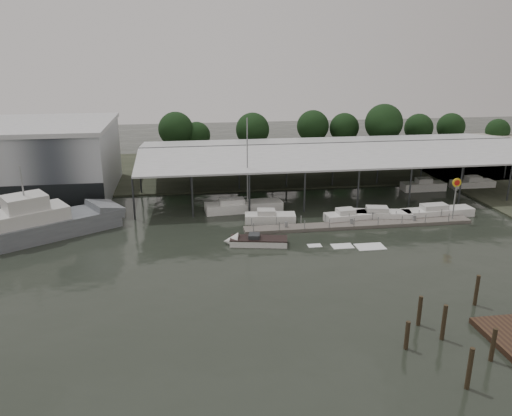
{
  "coord_description": "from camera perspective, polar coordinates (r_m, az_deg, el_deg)",
  "views": [
    {
      "loc": [
        -5.57,
        -44.2,
        20.59
      ],
      "look_at": [
        2.59,
        11.29,
        2.5
      ],
      "focal_mm": 35.0,
      "sensor_mm": 36.0,
      "label": 1
    }
  ],
  "objects": [
    {
      "name": "floating_dock",
      "position": [
        61.45,
        11.71,
        -1.89
      ],
      "size": [
        28.0,
        2.0,
        1.4
      ],
      "color": "#615D56",
      "rests_on": "ground"
    },
    {
      "name": "moored_cruiser_0",
      "position": [
        61.55,
        1.56,
        -1.07
      ],
      "size": [
        6.43,
        2.96,
        1.7
      ],
      "rotation": [
        0.0,
        0.0,
        -0.13
      ],
      "color": "white",
      "rests_on": "ground"
    },
    {
      "name": "shell_fuel_sign",
      "position": [
        65.39,
        21.86,
        1.8
      ],
      "size": [
        1.1,
        0.18,
        5.55
      ],
      "color": "gray",
      "rests_on": "ground"
    },
    {
      "name": "horizon_tree_line",
      "position": [
        97.19,
        8.45,
        9.06
      ],
      "size": [
        69.45,
        10.4,
        10.61
      ],
      "color": "black",
      "rests_on": "ground"
    },
    {
      "name": "moored_cruiser_2",
      "position": [
        64.47,
        13.97,
        -0.72
      ],
      "size": [
        7.83,
        3.74,
        1.7
      ],
      "rotation": [
        0.0,
        0.0,
        -0.21
      ],
      "color": "white",
      "rests_on": "ground"
    },
    {
      "name": "grey_trawler",
      "position": [
        61.38,
        -23.5,
        -1.71
      ],
      "size": [
        18.3,
        13.76,
        8.84
      ],
      "rotation": [
        0.0,
        0.0,
        0.55
      ],
      "color": "slate",
      "rests_on": "ground"
    },
    {
      "name": "mooring_pilings",
      "position": [
        39.91,
        21.49,
        -12.88
      ],
      "size": [
        8.77,
        10.23,
        3.55
      ],
      "color": "#352A1A",
      "rests_on": "ground"
    },
    {
      "name": "ground",
      "position": [
        49.08,
        -1.08,
        -6.93
      ],
      "size": [
        200.0,
        200.0,
        0.0
      ],
      "primitive_type": "plane",
      "color": "black",
      "rests_on": "ground"
    },
    {
      "name": "covered_boat_shed",
      "position": [
        77.02,
        8.9,
        6.84
      ],
      "size": [
        58.24,
        24.0,
        6.96
      ],
      "color": "silver",
      "rests_on": "ground"
    },
    {
      "name": "white_sailboat",
      "position": [
        65.7,
        -1.56,
        0.19
      ],
      "size": [
        10.32,
        3.45,
        12.42
      ],
      "rotation": [
        0.0,
        0.0,
        0.08
      ],
      "color": "white",
      "rests_on": "ground"
    },
    {
      "name": "storage_warehouse",
      "position": [
        78.96,
        -24.79,
        5.05
      ],
      "size": [
        24.5,
        20.5,
        10.5
      ],
      "color": "#AAAFB5",
      "rests_on": "ground"
    },
    {
      "name": "moored_cruiser_1",
      "position": [
        62.87,
        10.55,
        -0.97
      ],
      "size": [
        6.3,
        2.85,
        1.7
      ],
      "rotation": [
        0.0,
        0.0,
        0.11
      ],
      "color": "white",
      "rests_on": "ground"
    },
    {
      "name": "land_strip_far",
      "position": [
        88.78,
        -4.56,
        4.47
      ],
      "size": [
        140.0,
        30.0,
        0.3
      ],
      "color": "#3E4332",
      "rests_on": "ground"
    },
    {
      "name": "moored_cruiser_3",
      "position": [
        67.59,
        19.95,
        -0.43
      ],
      "size": [
        9.5,
        2.82,
        1.7
      ],
      "rotation": [
        0.0,
        0.0,
        0.07
      ],
      "color": "white",
      "rests_on": "ground"
    },
    {
      "name": "speedboat_underway",
      "position": [
        54.63,
        -0.3,
        -3.82
      ],
      "size": [
        17.79,
        5.32,
        2.0
      ],
      "rotation": [
        0.0,
        0.0,
        2.95
      ],
      "color": "white",
      "rests_on": "ground"
    }
  ]
}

